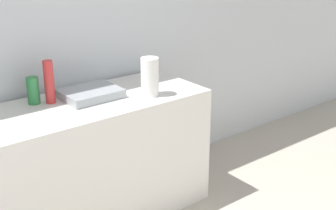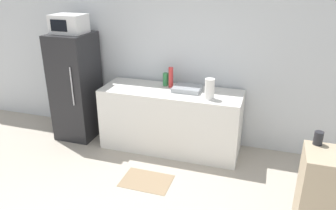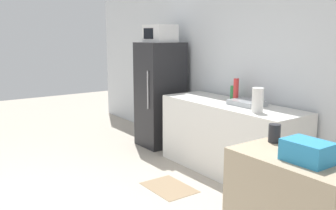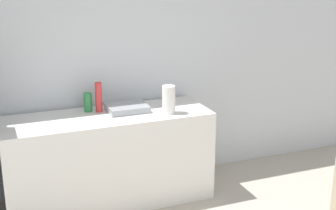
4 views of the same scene
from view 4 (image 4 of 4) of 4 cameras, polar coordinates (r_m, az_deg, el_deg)
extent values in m
cube|color=silver|center=(4.72, -10.69, 4.61)|extent=(8.00, 0.06, 2.60)
cube|color=silver|center=(4.63, -7.23, -6.53)|extent=(1.98, 0.68, 0.90)
cube|color=#9EA3A8|center=(4.57, -4.99, -0.36)|extent=(0.39, 0.31, 0.06)
cylinder|color=red|center=(4.55, -8.46, 0.95)|extent=(0.07, 0.07, 0.29)
cylinder|color=#2D7F42|center=(4.59, -9.73, 0.34)|extent=(0.08, 0.08, 0.18)
cylinder|color=white|center=(4.46, 0.09, 0.67)|extent=(0.12, 0.12, 0.27)
camera|label=1|loc=(1.51, -30.03, 3.70)|focal=50.00mm
camera|label=2|loc=(2.29, 69.33, 10.23)|focal=35.00mm
camera|label=3|loc=(4.40, 56.30, 2.46)|focal=40.00mm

